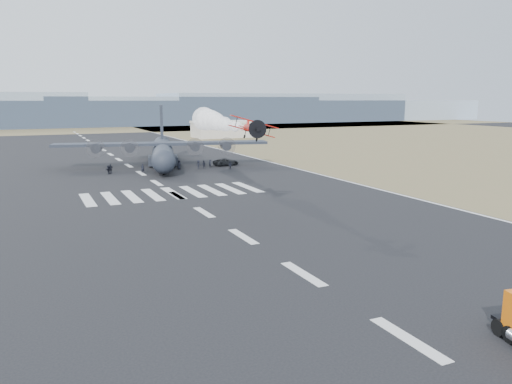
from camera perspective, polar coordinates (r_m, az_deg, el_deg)
ground at (r=31.07m, az=17.05°, el=-15.78°), size 500.00×500.00×0.00m
scrub_far at (r=251.53m, az=-20.57°, el=6.78°), size 500.00×80.00×0.00m
runway_markings at (r=83.77m, az=-11.30°, el=1.03°), size 60.00×260.00×0.01m
ridge_seg_d at (r=281.17m, az=-21.14°, el=8.39°), size 150.00×50.00×13.00m
ridge_seg_e at (r=292.84m, az=-8.22°, el=9.24°), size 150.00×50.00×15.00m
ridge_seg_f at (r=317.65m, az=3.24°, el=9.60°), size 150.00×50.00×17.00m
ridge_seg_g at (r=352.89m, az=12.71°, el=9.13°), size 150.00×50.00×13.00m
hangar_right at (r=182.75m, az=-3.93°, el=7.20°), size 20.50×12.50×5.90m
aerobatic_biplane at (r=57.71m, az=-0.44°, el=7.33°), size 5.64×5.20×2.93m
smoke_trail at (r=75.50m, az=-5.33°, el=8.14°), size 3.69×22.20×3.63m
transport_aircraft at (r=104.99m, az=-10.61°, el=4.68°), size 42.25×34.55×12.30m
support_vehicle at (r=104.11m, az=-3.45°, el=3.45°), size 5.67×3.27×1.49m
crew_a at (r=101.01m, az=-5.29°, el=3.24°), size 0.65×0.71×1.59m
crew_b at (r=99.98m, az=-6.00°, el=3.16°), size 0.90×0.73×1.62m
crew_c at (r=99.22m, az=-6.60°, el=3.12°), size 1.18×0.69×1.72m
crew_d at (r=96.16m, az=-16.28°, el=2.55°), size 1.17×0.89×1.78m
crew_e at (r=99.37m, az=-8.79°, el=3.10°), size 1.00×0.76×1.81m
crew_f at (r=95.83m, az=-16.52°, el=2.45°), size 1.21×1.48×1.58m
crew_g at (r=95.42m, az=-12.83°, el=2.64°), size 0.76×0.69×1.73m
crew_h at (r=98.47m, az=-2.98°, el=3.08°), size 0.61×0.84×1.57m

